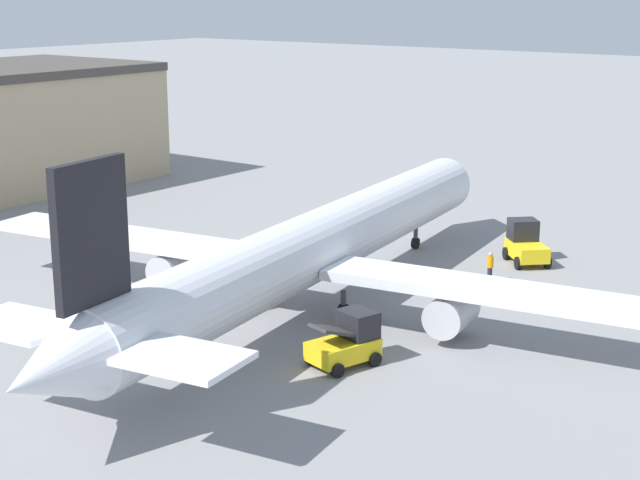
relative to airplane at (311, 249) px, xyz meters
name	(u,v)px	position (x,y,z in m)	size (l,w,h in m)	color
ground_plane	(320,305)	(0.93, 0.15, -3.27)	(400.00, 400.00, 0.00)	gray
airplane	(311,249)	(0.00, 0.00, 0.00)	(42.77, 39.11, 10.36)	silver
ground_crew_worker	(490,266)	(10.07, -5.05, -2.35)	(0.38, 0.38, 1.72)	#1E2338
baggage_tug	(526,244)	(14.95, -4.91, -2.11)	(3.59, 3.58, 2.55)	yellow
belt_loader_truck	(347,341)	(-5.06, -5.86, -2.18)	(3.40, 2.75, 2.36)	yellow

